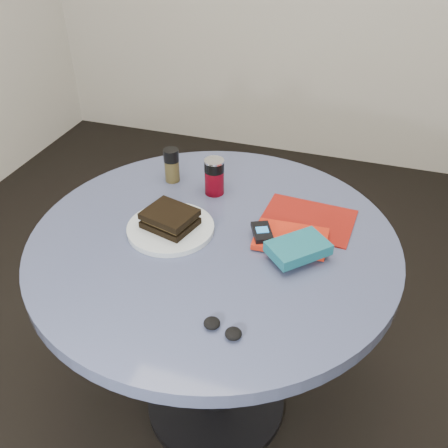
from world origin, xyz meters
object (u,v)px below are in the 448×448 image
(pepper_grinder, at_px, (172,165))
(red_book, at_px, (291,239))
(headphones, at_px, (222,328))
(mp3_player, at_px, (262,232))
(table, at_px, (214,282))
(sandwich, at_px, (170,218))
(magazine, at_px, (308,219))
(plate, at_px, (171,228))
(novel, at_px, (298,248))
(soda_can, at_px, (214,177))

(pepper_grinder, xyz_separation_m, red_book, (0.42, -0.20, -0.04))
(pepper_grinder, xyz_separation_m, headphones, (0.35, -0.56, -0.05))
(red_book, height_order, mp3_player, mp3_player)
(table, distance_m, headphones, 0.38)
(table, distance_m, sandwich, 0.24)
(magazine, bearing_deg, pepper_grinder, 173.07)
(plate, relative_size, novel, 1.61)
(magazine, bearing_deg, red_book, -98.57)
(table, height_order, soda_can, soda_can)
(red_book, bearing_deg, headphones, -104.67)
(soda_can, distance_m, pepper_grinder, 0.15)
(table, height_order, plate, plate)
(headphones, bearing_deg, table, 112.35)
(pepper_grinder, distance_m, magazine, 0.46)
(novel, bearing_deg, table, 129.49)
(soda_can, bearing_deg, novel, -37.67)
(table, distance_m, pepper_grinder, 0.39)
(pepper_grinder, distance_m, novel, 0.53)
(sandwich, relative_size, headphones, 1.58)
(table, relative_size, mp3_player, 10.38)
(soda_can, relative_size, magazine, 0.45)
(soda_can, height_order, pepper_grinder, soda_can)
(red_book, distance_m, novel, 0.07)
(soda_can, bearing_deg, mp3_player, -43.39)
(novel, bearing_deg, plate, 132.64)
(table, xyz_separation_m, novel, (0.23, -0.02, 0.20))
(pepper_grinder, height_order, red_book, pepper_grinder)
(plate, xyz_separation_m, magazine, (0.35, 0.17, -0.01))
(pepper_grinder, height_order, magazine, pepper_grinder)
(novel, xyz_separation_m, mp3_player, (-0.11, 0.05, -0.01))
(sandwich, bearing_deg, mp3_player, 7.42)
(pepper_grinder, xyz_separation_m, novel, (0.45, -0.26, -0.02))
(table, xyz_separation_m, red_book, (0.20, 0.04, 0.18))
(novel, relative_size, mp3_player, 1.54)
(table, xyz_separation_m, soda_can, (-0.07, 0.21, 0.22))
(plate, distance_m, novel, 0.36)
(plate, relative_size, red_book, 1.26)
(pepper_grinder, distance_m, headphones, 0.66)
(table, distance_m, magazine, 0.32)
(soda_can, height_order, mp3_player, soda_can)
(soda_can, xyz_separation_m, mp3_player, (0.20, -0.19, -0.03))
(table, xyz_separation_m, magazine, (0.23, 0.16, 0.17))
(red_book, bearing_deg, novel, -66.71)
(sandwich, height_order, headphones, sandwich)
(red_book, relative_size, novel, 1.28)
(table, xyz_separation_m, mp3_player, (0.13, 0.03, 0.19))
(table, height_order, pepper_grinder, pepper_grinder)
(plate, distance_m, soda_can, 0.23)
(plate, xyz_separation_m, red_book, (0.32, 0.05, 0.00))
(mp3_player, bearing_deg, magazine, 52.33)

